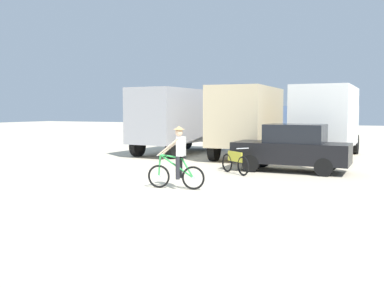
{
  "coord_description": "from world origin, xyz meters",
  "views": [
    {
      "loc": [
        7.03,
        -10.11,
        2.27
      ],
      "look_at": [
        0.39,
        3.7,
        1.1
      ],
      "focal_mm": 41.31,
      "sensor_mm": 36.0,
      "label": 1
    }
  ],
  "objects_px": {
    "box_truck_grey_hauler": "(178,118)",
    "box_truck_tan_camper": "(250,118)",
    "cyclist_orange_shirt": "(178,160)",
    "box_truck_white_box": "(328,119)",
    "sedan_parked": "(292,148)",
    "bicycle_spare": "(235,163)"
  },
  "relations": [
    {
      "from": "box_truck_grey_hauler",
      "to": "box_truck_tan_camper",
      "type": "bearing_deg",
      "value": -0.9
    },
    {
      "from": "box_truck_white_box",
      "to": "bicycle_spare",
      "type": "distance_m",
      "value": 7.23
    },
    {
      "from": "bicycle_spare",
      "to": "cyclist_orange_shirt",
      "type": "bearing_deg",
      "value": -97.05
    },
    {
      "from": "box_truck_grey_hauler",
      "to": "cyclist_orange_shirt",
      "type": "height_order",
      "value": "box_truck_grey_hauler"
    },
    {
      "from": "sedan_parked",
      "to": "cyclist_orange_shirt",
      "type": "distance_m",
      "value": 5.52
    },
    {
      "from": "sedan_parked",
      "to": "cyclist_orange_shirt",
      "type": "xyz_separation_m",
      "value": [
        -2.14,
        -5.09,
        -0.04
      ]
    },
    {
      "from": "sedan_parked",
      "to": "bicycle_spare",
      "type": "relative_size",
      "value": 2.98
    },
    {
      "from": "box_truck_white_box",
      "to": "bicycle_spare",
      "type": "bearing_deg",
      "value": -107.81
    },
    {
      "from": "box_truck_grey_hauler",
      "to": "box_truck_tan_camper",
      "type": "relative_size",
      "value": 1.0
    },
    {
      "from": "box_truck_grey_hauler",
      "to": "sedan_parked",
      "type": "distance_m",
      "value": 8.23
    },
    {
      "from": "box_truck_tan_camper",
      "to": "box_truck_white_box",
      "type": "height_order",
      "value": "same"
    },
    {
      "from": "sedan_parked",
      "to": "cyclist_orange_shirt",
      "type": "relative_size",
      "value": 2.32
    },
    {
      "from": "box_truck_grey_hauler",
      "to": "cyclist_orange_shirt",
      "type": "bearing_deg",
      "value": -62.66
    },
    {
      "from": "box_truck_tan_camper",
      "to": "box_truck_white_box",
      "type": "xyz_separation_m",
      "value": [
        3.49,
        1.04,
        0.0
      ]
    },
    {
      "from": "box_truck_white_box",
      "to": "cyclist_orange_shirt",
      "type": "relative_size",
      "value": 3.72
    },
    {
      "from": "sedan_parked",
      "to": "bicycle_spare",
      "type": "height_order",
      "value": "sedan_parked"
    },
    {
      "from": "cyclist_orange_shirt",
      "to": "bicycle_spare",
      "type": "height_order",
      "value": "cyclist_orange_shirt"
    },
    {
      "from": "box_truck_grey_hauler",
      "to": "cyclist_orange_shirt",
      "type": "relative_size",
      "value": 3.76
    },
    {
      "from": "box_truck_white_box",
      "to": "sedan_parked",
      "type": "xyz_separation_m",
      "value": [
        -0.47,
        -5.23,
        -0.99
      ]
    },
    {
      "from": "box_truck_tan_camper",
      "to": "sedan_parked",
      "type": "distance_m",
      "value": 5.27
    },
    {
      "from": "box_truck_white_box",
      "to": "sedan_parked",
      "type": "height_order",
      "value": "box_truck_white_box"
    },
    {
      "from": "cyclist_orange_shirt",
      "to": "bicycle_spare",
      "type": "relative_size",
      "value": 1.28
    }
  ]
}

